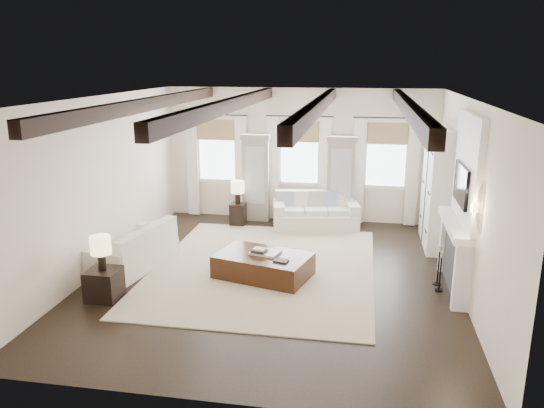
% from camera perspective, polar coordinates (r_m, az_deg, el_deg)
% --- Properties ---
extents(ground, '(7.50, 7.50, 0.00)m').
position_cam_1_polar(ground, '(9.75, 0.14, -7.81)').
color(ground, black).
rests_on(ground, ground).
extents(room_shell, '(6.54, 7.54, 3.22)m').
position_cam_1_polar(room_shell, '(9.96, 5.28, 4.00)').
color(room_shell, white).
rests_on(room_shell, ground).
extents(area_rug, '(4.10, 5.03, 0.02)m').
position_cam_1_polar(area_rug, '(10.12, -0.89, -6.87)').
color(area_rug, '#C1B697').
rests_on(area_rug, ground).
extents(sofa_back, '(2.09, 1.23, 0.84)m').
position_cam_1_polar(sofa_back, '(12.50, 4.67, -1.00)').
color(sofa_back, white).
rests_on(sofa_back, ground).
extents(sofa_left, '(1.20, 2.03, 0.81)m').
position_cam_1_polar(sofa_left, '(10.36, -14.41, -4.93)').
color(sofa_left, white).
rests_on(sofa_left, ground).
extents(ottoman, '(1.85, 1.42, 0.43)m').
position_cam_1_polar(ottoman, '(9.67, -0.93, -6.65)').
color(ottoman, black).
rests_on(ottoman, ground).
extents(tray, '(0.58, 0.50, 0.04)m').
position_cam_1_polar(tray, '(9.63, -0.72, -5.23)').
color(tray, white).
rests_on(tray, ottoman).
extents(book_lower, '(0.30, 0.26, 0.04)m').
position_cam_1_polar(book_lower, '(9.58, -1.36, -5.09)').
color(book_lower, '#262628').
rests_on(book_lower, tray).
extents(book_upper, '(0.26, 0.22, 0.03)m').
position_cam_1_polar(book_upper, '(9.57, -1.39, -4.89)').
color(book_upper, beige).
rests_on(book_upper, book_lower).
extents(book_loose, '(0.28, 0.24, 0.03)m').
position_cam_1_polar(book_loose, '(9.26, 0.99, -6.13)').
color(book_loose, '#262628').
rests_on(book_loose, ottoman).
extents(side_table_front, '(0.51, 0.51, 0.51)m').
position_cam_1_polar(side_table_front, '(9.23, -17.62, -8.23)').
color(side_table_front, black).
rests_on(side_table_front, ground).
extents(lamp_front, '(0.33, 0.33, 0.58)m').
position_cam_1_polar(lamp_front, '(9.00, -17.95, -4.43)').
color(lamp_front, black).
rests_on(lamp_front, side_table_front).
extents(side_table_back, '(0.35, 0.35, 0.53)m').
position_cam_1_polar(side_table_back, '(12.68, -3.67, -1.10)').
color(side_table_back, black).
rests_on(side_table_back, ground).
extents(lamp_back, '(0.32, 0.32, 0.55)m').
position_cam_1_polar(lamp_back, '(12.52, -3.72, 1.69)').
color(lamp_back, black).
rests_on(lamp_back, side_table_back).
extents(candlestick_near, '(0.14, 0.14, 0.70)m').
position_cam_1_polar(candlestick_near, '(9.52, 17.64, -7.27)').
color(candlestick_near, black).
rests_on(candlestick_near, ground).
extents(candlestick_far, '(0.14, 0.14, 0.71)m').
position_cam_1_polar(candlestick_far, '(9.76, 17.45, -6.66)').
color(candlestick_far, black).
rests_on(candlestick_far, ground).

